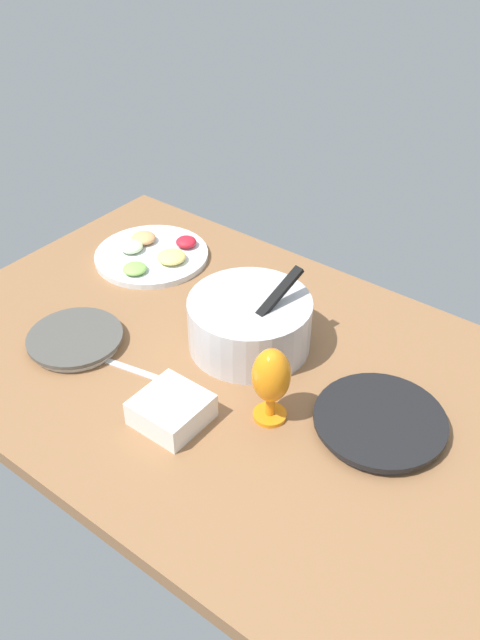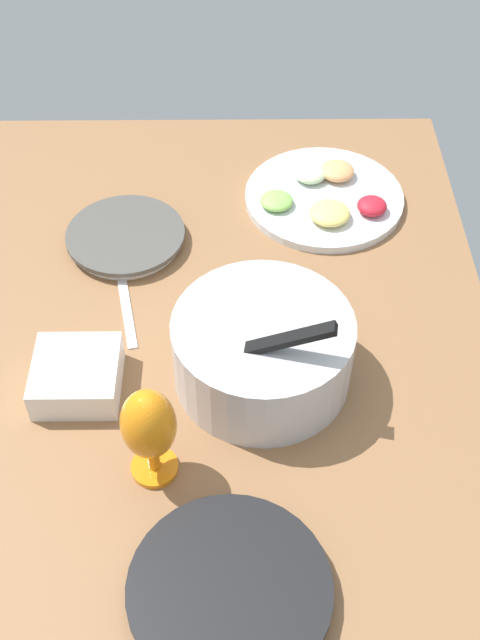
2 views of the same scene
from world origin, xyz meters
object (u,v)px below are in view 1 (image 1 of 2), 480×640
at_px(dinner_plate_right, 380,422).
at_px(mixing_bowl, 250,321).
at_px(fruit_platter, 152,254).
at_px(hurricane_glass_orange, 271,378).
at_px(dinner_plate_left, 75,339).
at_px(square_bowl_white, 171,409).

xyz_separation_m(dinner_plate_right, mixing_bowl, (-0.40, 0.06, 0.06)).
relative_size(fruit_platter, hurricane_glass_orange, 1.79).
distance_m(dinner_plate_left, fruit_platter, 0.43).
distance_m(dinner_plate_left, dinner_plate_right, 0.78).
height_order(dinner_plate_left, fruit_platter, fruit_platter).
relative_size(mixing_bowl, square_bowl_white, 2.11).
relative_size(dinner_plate_left, hurricane_glass_orange, 1.27).
height_order(dinner_plate_right, fruit_platter, fruit_platter).
relative_size(fruit_platter, square_bowl_white, 2.34).
bearing_deg(square_bowl_white, dinner_plate_right, 34.78).
bearing_deg(dinner_plate_right, square_bowl_white, -145.22).
height_order(fruit_platter, square_bowl_white, square_bowl_white).
distance_m(dinner_plate_left, hurricane_glass_orange, 0.55).
relative_size(dinner_plate_left, dinner_plate_right, 0.83).
bearing_deg(fruit_platter, hurricane_glass_orange, -25.90).
height_order(hurricane_glass_orange, square_bowl_white, hurricane_glass_orange).
height_order(dinner_plate_left, mixing_bowl, mixing_bowl).
relative_size(hurricane_glass_orange, square_bowl_white, 1.30).
bearing_deg(square_bowl_white, hurricane_glass_orange, 40.38).
bearing_deg(fruit_platter, dinner_plate_left, -73.01).
height_order(dinner_plate_left, square_bowl_white, square_bowl_white).
height_order(fruit_platter, hurricane_glass_orange, hurricane_glass_orange).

